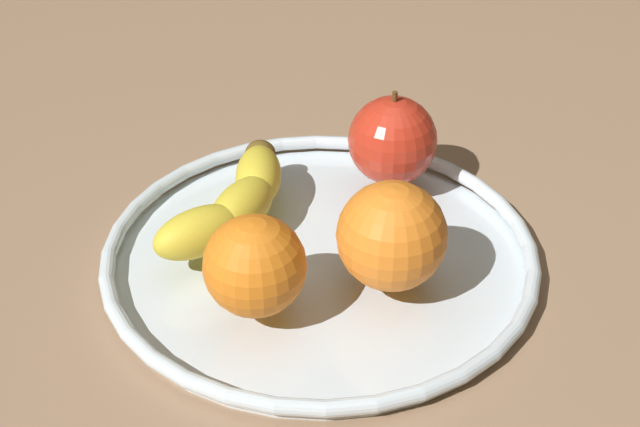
{
  "coord_description": "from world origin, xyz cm",
  "views": [
    {
      "loc": [
        -48.99,
        -31.22,
        46.32
      ],
      "look_at": [
        0.0,
        0.0,
        4.8
      ],
      "focal_mm": 53.46,
      "sensor_mm": 36.0,
      "label": 1
    }
  ],
  "objects_px": {
    "fruit_bowl": "(320,254)",
    "orange_center": "(392,236)",
    "apple": "(397,142)",
    "banana": "(235,202)",
    "orange_front_left": "(260,268)"
  },
  "relations": [
    {
      "from": "fruit_bowl",
      "to": "orange_center",
      "type": "height_order",
      "value": "orange_center"
    },
    {
      "from": "orange_center",
      "to": "fruit_bowl",
      "type": "bearing_deg",
      "value": 83.55
    },
    {
      "from": "fruit_bowl",
      "to": "apple",
      "type": "bearing_deg",
      "value": -2.01
    },
    {
      "from": "banana",
      "to": "apple",
      "type": "xyz_separation_m",
      "value": [
        0.12,
        -0.08,
        0.02
      ]
    },
    {
      "from": "orange_front_left",
      "to": "apple",
      "type": "bearing_deg",
      "value": 0.07
    },
    {
      "from": "fruit_bowl",
      "to": "apple",
      "type": "relative_size",
      "value": 4.1
    },
    {
      "from": "apple",
      "to": "orange_front_left",
      "type": "xyz_separation_m",
      "value": [
        -0.2,
        -0.0,
        -0.0
      ]
    },
    {
      "from": "orange_front_left",
      "to": "orange_center",
      "type": "bearing_deg",
      "value": -38.67
    },
    {
      "from": "orange_center",
      "to": "apple",
      "type": "bearing_deg",
      "value": 27.21
    },
    {
      "from": "fruit_bowl",
      "to": "orange_front_left",
      "type": "xyz_separation_m",
      "value": [
        -0.08,
        -0.0,
        0.05
      ]
    },
    {
      "from": "banana",
      "to": "orange_center",
      "type": "relative_size",
      "value": 2.15
    },
    {
      "from": "apple",
      "to": "banana",
      "type": "bearing_deg",
      "value": 147.43
    },
    {
      "from": "banana",
      "to": "apple",
      "type": "bearing_deg",
      "value": -37.19
    },
    {
      "from": "banana",
      "to": "fruit_bowl",
      "type": "bearing_deg",
      "value": -87.53
    },
    {
      "from": "banana",
      "to": "orange_center",
      "type": "bearing_deg",
      "value": -93.89
    }
  ]
}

